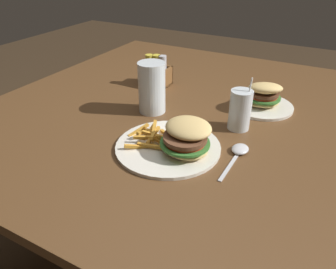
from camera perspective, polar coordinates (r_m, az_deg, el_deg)
name	(u,v)px	position (r m, az deg, el deg)	size (l,w,h in m)	color
ground_plane	(203,258)	(1.64, 6.20, -20.52)	(8.00, 8.00, 0.00)	#382819
dining_table	(214,132)	(1.20, 7.97, 0.38)	(1.61, 1.42, 0.75)	brown
meal_plate_near	(177,141)	(0.93, 1.64, -1.21)	(0.31, 0.31, 0.10)	silver
beer_glass	(152,89)	(1.14, -2.83, 7.89)	(0.09, 0.09, 0.18)	silver
juice_glass	(240,111)	(1.06, 12.42, 3.97)	(0.07, 0.07, 0.17)	silver
spoon	(239,150)	(0.96, 12.31, -2.72)	(0.05, 0.19, 0.02)	silver
meal_plate_far	(263,98)	(1.23, 16.19, 6.13)	(0.23, 0.23, 0.11)	silver
condiment_caddy	(156,73)	(1.39, -2.06, 10.59)	(0.12, 0.08, 0.13)	brown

